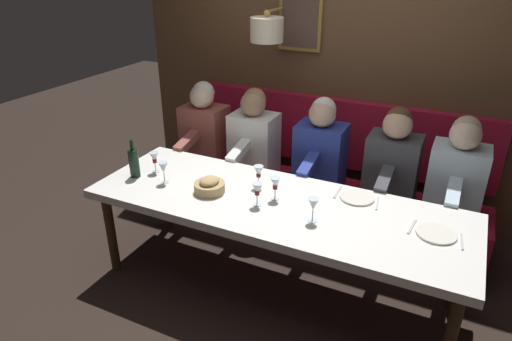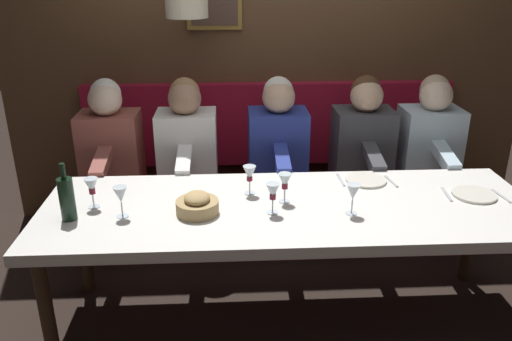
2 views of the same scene
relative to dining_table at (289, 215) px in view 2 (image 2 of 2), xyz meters
name	(u,v)px [view 2 (image 2 of 2)]	position (x,y,z in m)	size (l,w,h in m)	color
ground_plane	(286,318)	(0.00, 0.00, -0.68)	(12.00, 12.00, 0.00)	black
dining_table	(289,215)	(0.00, 0.00, 0.00)	(0.90, 2.63, 0.74)	silver
banquette_bench	(273,215)	(0.89, 0.00, -0.45)	(0.52, 2.83, 0.45)	maroon
back_wall_panel	(268,45)	(1.46, 0.01, 0.69)	(0.59, 4.03, 2.90)	brown
diner_nearest	(430,136)	(0.88, -1.09, 0.14)	(0.60, 0.40, 0.79)	silver
diner_near	(363,137)	(0.88, -0.61, 0.14)	(0.60, 0.40, 0.79)	#3D3D42
diner_middle	(278,139)	(0.88, -0.02, 0.14)	(0.60, 0.40, 0.79)	#283893
diner_far	(187,140)	(0.88, 0.60, 0.14)	(0.60, 0.40, 0.79)	white
diner_farthest	(110,142)	(0.88, 1.12, 0.14)	(0.60, 0.40, 0.79)	#934C42
place_setting_0	(366,180)	(0.29, -0.49, 0.07)	(0.24, 0.32, 0.01)	silver
place_setting_1	(474,194)	(0.06, -1.03, 0.07)	(0.24, 0.32, 0.01)	silver
wine_glass_0	(250,174)	(0.15, 0.20, 0.18)	(0.07, 0.07, 0.16)	silver
wine_glass_1	(92,187)	(0.03, 1.03, 0.18)	(0.07, 0.07, 0.16)	silver
wine_glass_2	(285,182)	(0.04, 0.02, 0.18)	(0.07, 0.07, 0.16)	silver
wine_glass_3	(273,192)	(-0.09, 0.10, 0.18)	(0.07, 0.07, 0.16)	silver
wine_glass_4	(353,193)	(-0.12, -0.31, 0.18)	(0.07, 0.07, 0.16)	silver
wine_glass_5	(121,196)	(-0.09, 0.86, 0.18)	(0.07, 0.07, 0.16)	silver
wine_bottle	(67,198)	(-0.11, 1.12, 0.18)	(0.08, 0.08, 0.30)	black
bread_bowl	(197,205)	(-0.07, 0.48, 0.11)	(0.22, 0.22, 0.12)	tan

